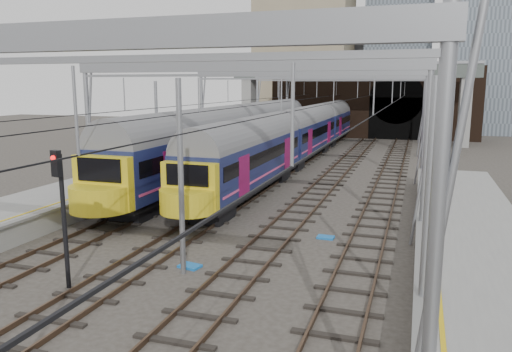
% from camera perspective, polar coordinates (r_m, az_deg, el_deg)
% --- Properties ---
extents(ground, '(160.00, 160.00, 0.00)m').
position_cam_1_polar(ground, '(17.06, -11.34, -13.19)').
color(ground, '#38332D').
rests_on(ground, ground).
extents(tracks, '(14.40, 80.00, 0.22)m').
position_cam_1_polar(tracks, '(30.37, 2.65, -2.45)').
color(tracks, '#4C3828').
rests_on(tracks, ground).
extents(overhead_line, '(16.80, 80.00, 8.00)m').
position_cam_1_polar(overhead_line, '(35.90, 5.55, 10.03)').
color(overhead_line, gray).
rests_on(overhead_line, ground).
extents(retaining_wall, '(28.00, 2.75, 9.00)m').
position_cam_1_polar(retaining_wall, '(65.83, 12.61, 8.03)').
color(retaining_wall, black).
rests_on(retaining_wall, ground).
extents(overbridge, '(28.00, 3.00, 9.25)m').
position_cam_1_polar(overbridge, '(60.06, 10.80, 10.70)').
color(overbridge, gray).
rests_on(overbridge, ground).
extents(city_skyline, '(37.50, 27.50, 60.00)m').
position_cam_1_polar(city_skyline, '(84.81, 15.21, 17.04)').
color(city_skyline, tan).
rests_on(city_skyline, ground).
extents(train_main, '(2.82, 65.15, 4.84)m').
position_cam_1_polar(train_main, '(53.80, 7.54, 5.76)').
color(train_main, black).
rests_on(train_main, ground).
extents(train_second, '(3.10, 35.84, 5.23)m').
position_cam_1_polar(train_second, '(39.83, -2.35, 4.48)').
color(train_second, black).
rests_on(train_second, ground).
extents(signal_near_left, '(0.37, 0.46, 4.71)m').
position_cam_1_polar(signal_near_left, '(17.52, -21.35, -2.80)').
color(signal_near_left, black).
rests_on(signal_near_left, ground).
extents(equip_cover_a, '(0.89, 0.70, 0.09)m').
position_cam_1_polar(equip_cover_a, '(19.22, -7.57, -10.17)').
color(equip_cover_a, blue).
rests_on(equip_cover_a, ground).
extents(equip_cover_b, '(0.89, 0.66, 0.10)m').
position_cam_1_polar(equip_cover_b, '(25.93, -5.51, -4.67)').
color(equip_cover_b, blue).
rests_on(equip_cover_b, ground).
extents(equip_cover_c, '(0.76, 0.55, 0.09)m').
position_cam_1_polar(equip_cover_c, '(22.69, 7.95, -6.95)').
color(equip_cover_c, blue).
rests_on(equip_cover_c, ground).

